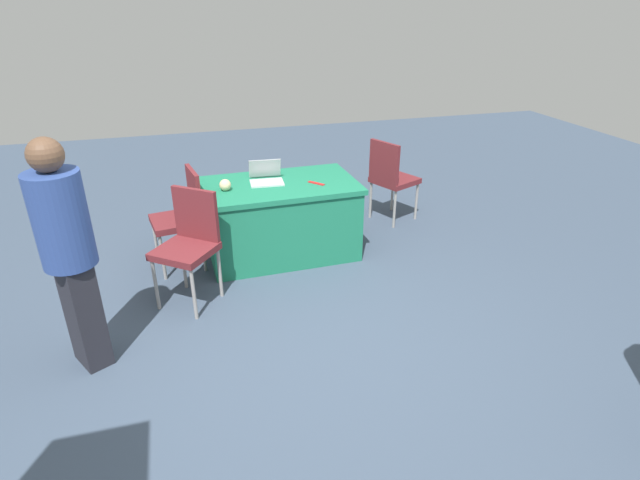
# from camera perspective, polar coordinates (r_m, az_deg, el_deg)

# --- Properties ---
(ground_plane) EXTENTS (14.40, 14.40, 0.00)m
(ground_plane) POSITION_cam_1_polar(r_m,az_deg,el_deg) (3.84, -0.18, -12.75)
(ground_plane) COLOR #3D4C60
(table_foreground) EXTENTS (1.53, 0.94, 0.76)m
(table_foreground) POSITION_cam_1_polar(r_m,az_deg,el_deg) (5.09, -4.47, 2.43)
(table_foreground) COLOR #1E7A56
(table_foreground) RESTS_ON ground
(chair_near_front) EXTENTS (0.58, 0.58, 0.96)m
(chair_near_front) POSITION_cam_1_polar(r_m,az_deg,el_deg) (5.86, 8.03, 7.25)
(chair_near_front) COLOR #9E9993
(chair_near_front) RESTS_ON ground
(chair_tucked_left) EXTENTS (0.51, 0.51, 0.96)m
(chair_tucked_left) POSITION_cam_1_polar(r_m,az_deg,el_deg) (4.94, -15.26, 2.97)
(chair_tucked_left) COLOR #9E9993
(chair_tucked_left) RESTS_ON ground
(chair_tucked_right) EXTENTS (0.62, 0.62, 0.98)m
(chair_tucked_right) POSITION_cam_1_polar(r_m,az_deg,el_deg) (4.34, -14.59, 0.02)
(chair_tucked_right) COLOR #9E9993
(chair_tucked_right) RESTS_ON ground
(person_presenter) EXTENTS (0.46, 0.46, 1.65)m
(person_presenter) POSITION_cam_1_polar(r_m,az_deg,el_deg) (3.67, -26.63, -0.80)
(person_presenter) COLOR #26262D
(person_presenter) RESTS_ON ground
(laptop_silver) EXTENTS (0.34, 0.31, 0.21)m
(laptop_silver) POSITION_cam_1_polar(r_m,az_deg,el_deg) (4.99, -6.10, 6.97)
(laptop_silver) COLOR silver
(laptop_silver) RESTS_ON table_foreground
(yarn_ball) EXTENTS (0.11, 0.11, 0.11)m
(yarn_ball) POSITION_cam_1_polar(r_m,az_deg,el_deg) (4.81, -10.68, 6.13)
(yarn_ball) COLOR beige
(yarn_ball) RESTS_ON table_foreground
(scissors_red) EXTENTS (0.14, 0.16, 0.01)m
(scissors_red) POSITION_cam_1_polar(r_m,az_deg,el_deg) (4.93, -0.42, 6.45)
(scissors_red) COLOR red
(scissors_red) RESTS_ON table_foreground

